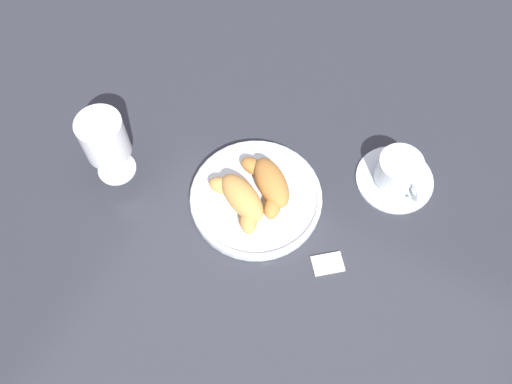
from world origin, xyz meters
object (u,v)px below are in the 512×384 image
(pastry_plate, at_px, (256,198))
(sugar_packet, at_px, (328,263))
(croissant_small, at_px, (241,199))
(juice_glass_left, at_px, (105,140))
(coffee_cup_near, at_px, (398,173))
(croissant_large, at_px, (268,182))

(pastry_plate, relative_size, sugar_packet, 4.54)
(croissant_small, bearing_deg, sugar_packet, 173.96)
(pastry_plate, height_order, juice_glass_left, juice_glass_left)
(coffee_cup_near, relative_size, juice_glass_left, 0.97)
(pastry_plate, xyz_separation_m, juice_glass_left, (0.25, 0.07, 0.08))
(croissant_large, relative_size, coffee_cup_near, 0.87)
(juice_glass_left, relative_size, sugar_packet, 2.80)
(pastry_plate, height_order, sugar_packet, pastry_plate)
(croissant_large, bearing_deg, juice_glass_left, 18.89)
(coffee_cup_near, distance_m, juice_glass_left, 0.50)
(pastry_plate, height_order, croissant_small, croissant_small)
(croissant_large, xyz_separation_m, sugar_packet, (-0.15, 0.07, -0.03))
(croissant_large, bearing_deg, croissant_small, 63.65)
(croissant_large, bearing_deg, coffee_cup_near, -144.38)
(croissant_small, xyz_separation_m, juice_glass_left, (0.23, 0.04, 0.05))
(coffee_cup_near, xyz_separation_m, juice_glass_left, (0.44, 0.22, 0.07))
(juice_glass_left, bearing_deg, coffee_cup_near, -153.52)
(pastry_plate, relative_size, coffee_cup_near, 1.67)
(coffee_cup_near, bearing_deg, sugar_packet, 79.96)
(juice_glass_left, distance_m, sugar_packet, 0.42)
(sugar_packet, bearing_deg, croissant_large, -64.65)
(juice_glass_left, xyz_separation_m, sugar_packet, (-0.41, -0.02, -0.09))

